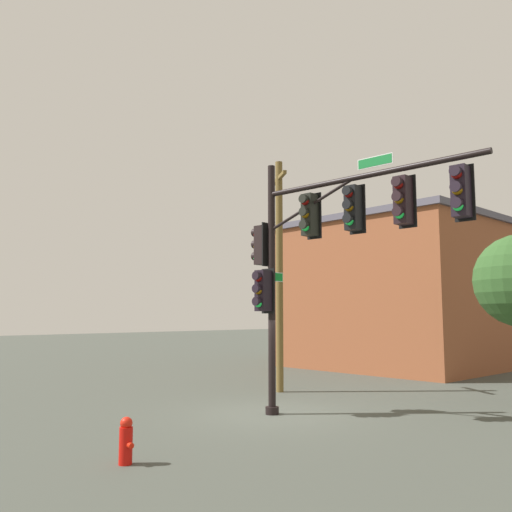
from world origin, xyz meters
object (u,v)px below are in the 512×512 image
utility_pole (279,270)px  brick_building (391,294)px  fire_hydrant (126,441)px  signal_pole_assembly (324,237)px

utility_pole → brick_building: (-2.12, 10.23, -0.53)m
fire_hydrant → brick_building: brick_building is taller
utility_pole → brick_building: 10.46m
fire_hydrant → brick_building: bearing=109.4°
utility_pole → fire_hydrant: size_ratio=9.79×
signal_pole_assembly → fire_hydrant: size_ratio=8.21×
utility_pole → fire_hydrant: utility_pole is taller
signal_pole_assembly → fire_hydrant: signal_pole_assembly is taller
signal_pole_assembly → brick_building: brick_building is taller
fire_hydrant → brick_building: (-6.52, 18.56, 3.29)m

